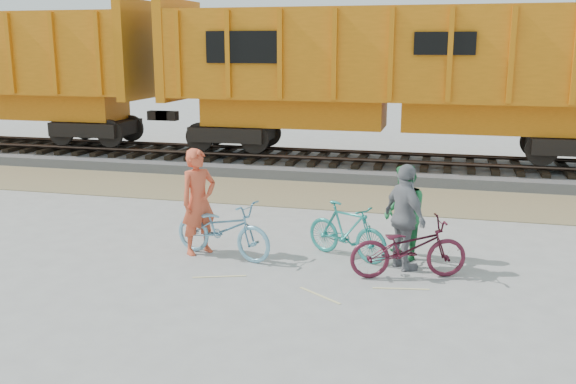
% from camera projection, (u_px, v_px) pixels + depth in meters
% --- Properties ---
extents(ground, '(120.00, 120.00, 0.00)m').
position_uv_depth(ground, '(289.00, 266.00, 11.27)').
color(ground, '#9E9E99').
rests_on(ground, ground).
extents(gravel_strip, '(120.00, 3.00, 0.02)m').
position_uv_depth(gravel_strip, '(341.00, 196.00, 16.46)').
color(gravel_strip, '#887654').
rests_on(gravel_strip, ground).
extents(ballast_bed, '(120.00, 4.00, 0.30)m').
position_uv_depth(ballast_bed, '(361.00, 166.00, 19.74)').
color(ballast_bed, slate).
rests_on(ballast_bed, ground).
extents(track, '(120.00, 2.60, 0.24)m').
position_uv_depth(track, '(361.00, 156.00, 19.67)').
color(track, black).
rests_on(track, ballast_bed).
extents(hopper_car_center, '(14.00, 3.13, 4.65)m').
position_uv_depth(hopper_car_center, '(395.00, 73.00, 18.87)').
color(hopper_car_center, black).
rests_on(hopper_car_center, track).
extents(bicycle_blue, '(2.14, 1.21, 1.06)m').
position_uv_depth(bicycle_blue, '(223.00, 229.00, 11.68)').
color(bicycle_blue, '#6CA6C1').
rests_on(bicycle_blue, ground).
extents(bicycle_teal, '(1.75, 1.19, 1.03)m').
position_uv_depth(bicycle_teal, '(347.00, 231.00, 11.61)').
color(bicycle_teal, teal).
rests_on(bicycle_teal, ground).
extents(bicycle_maroon, '(2.06, 1.25, 1.02)m').
position_uv_depth(bicycle_maroon, '(408.00, 248.00, 10.64)').
color(bicycle_maroon, '#4E1626').
rests_on(bicycle_maroon, ground).
extents(person_solo, '(0.81, 0.86, 1.97)m').
position_uv_depth(person_solo, '(199.00, 202.00, 11.79)').
color(person_solo, '#D54F30').
rests_on(person_solo, ground).
extents(person_man, '(0.97, 1.05, 1.73)m').
position_uv_depth(person_man, '(404.00, 213.00, 11.48)').
color(person_man, '#267C42').
rests_on(person_man, ground).
extents(person_woman, '(1.03, 1.13, 1.85)m').
position_uv_depth(person_woman, '(405.00, 217.00, 10.95)').
color(person_woman, gray).
rests_on(person_woman, ground).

